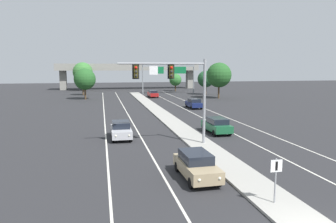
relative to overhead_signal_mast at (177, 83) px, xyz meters
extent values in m
cube|color=#9E9B93|center=(2.07, 2.51, -5.26)|extent=(2.40, 110.00, 0.15)
cube|color=silver|center=(-2.63, 9.51, -5.33)|extent=(0.14, 100.00, 0.01)
cube|color=silver|center=(6.77, 9.51, -5.33)|extent=(0.14, 100.00, 0.01)
cube|color=silver|center=(-5.93, 9.51, -5.33)|extent=(0.14, 100.00, 0.01)
cube|color=silver|center=(10.07, 9.51, -5.33)|extent=(0.14, 100.00, 0.01)
cylinder|color=gray|center=(2.36, 0.01, -1.59)|extent=(0.24, 0.24, 7.20)
cylinder|color=gray|center=(-1.28, 0.01, 1.61)|extent=(7.28, 0.16, 0.16)
cube|color=black|center=(-0.55, 0.05, 0.96)|extent=(0.56, 0.06, 1.20)
cube|color=#38330F|center=(-0.55, 0.01, 0.96)|extent=(0.32, 0.32, 1.00)
sphere|color=red|center=(-0.55, -0.16, 1.28)|extent=(0.22, 0.22, 0.22)
sphere|color=#282828|center=(-0.55, -0.16, 0.96)|extent=(0.22, 0.22, 0.22)
sphere|color=#282828|center=(-0.55, -0.16, 0.64)|extent=(0.22, 0.22, 0.22)
cube|color=black|center=(-3.46, 0.05, 0.96)|extent=(0.56, 0.06, 1.20)
cube|color=#38330F|center=(-3.46, 0.01, 0.96)|extent=(0.32, 0.32, 1.00)
sphere|color=red|center=(-3.46, -0.16, 1.28)|extent=(0.22, 0.22, 0.22)
sphere|color=#282828|center=(-3.46, -0.16, 0.96)|extent=(0.22, 0.22, 0.22)
sphere|color=#282828|center=(-3.46, -0.16, 0.64)|extent=(0.22, 0.22, 0.22)
cube|color=white|center=(-2.01, -0.01, 1.06)|extent=(0.70, 0.04, 0.70)
cylinder|color=gray|center=(1.85, -12.50, -4.09)|extent=(0.08, 0.08, 2.20)
cube|color=white|center=(1.85, -12.53, -3.34)|extent=(0.60, 0.03, 0.60)
cube|color=black|center=(1.85, -12.55, -3.34)|extent=(0.12, 0.01, 0.44)
cube|color=tan|center=(-0.74, -8.08, -4.67)|extent=(1.90, 4.44, 0.70)
cube|color=black|center=(-0.74, -7.86, -4.04)|extent=(1.64, 2.41, 0.56)
sphere|color=#EAE5C6|center=(-0.11, -10.24, -4.62)|extent=(0.18, 0.18, 0.18)
sphere|color=#EAE5C6|center=(-1.26, -10.27, -4.62)|extent=(0.18, 0.18, 0.18)
cylinder|color=black|center=(0.10, -9.56, -5.02)|extent=(0.24, 0.65, 0.64)
cylinder|color=black|center=(-1.50, -9.59, -5.02)|extent=(0.24, 0.65, 0.64)
cylinder|color=black|center=(0.03, -6.56, -5.02)|extent=(0.24, 0.65, 0.64)
cylinder|color=black|center=(-1.57, -6.59, -5.02)|extent=(0.24, 0.65, 0.64)
cube|color=#B7B7BC|center=(-4.52, 3.83, -4.67)|extent=(1.82, 4.41, 0.70)
cube|color=black|center=(-4.52, 4.05, -4.04)|extent=(1.59, 2.38, 0.56)
sphere|color=#EAE5C6|center=(-3.95, 1.64, -4.62)|extent=(0.18, 0.18, 0.18)
sphere|color=#EAE5C6|center=(-5.10, 1.65, -4.62)|extent=(0.18, 0.18, 0.18)
cylinder|color=black|center=(-3.72, 2.32, -5.02)|extent=(0.22, 0.64, 0.64)
cylinder|color=black|center=(-5.32, 2.33, -5.02)|extent=(0.22, 0.64, 0.64)
cylinder|color=black|center=(-3.71, 5.32, -5.02)|extent=(0.22, 0.64, 0.64)
cylinder|color=black|center=(-5.31, 5.33, -5.02)|extent=(0.22, 0.64, 0.64)
cube|color=#195633|center=(5.15, 4.39, -4.67)|extent=(1.92, 4.45, 0.70)
cube|color=black|center=(5.16, 4.17, -4.04)|extent=(1.65, 2.42, 0.56)
sphere|color=#EAE5C6|center=(4.52, 6.56, -4.62)|extent=(0.18, 0.18, 0.18)
sphere|color=#EAE5C6|center=(5.67, 6.59, -4.62)|extent=(0.18, 0.18, 0.18)
cylinder|color=black|center=(4.31, 5.87, -5.02)|extent=(0.24, 0.65, 0.64)
cylinder|color=black|center=(5.91, 5.91, -5.02)|extent=(0.24, 0.65, 0.64)
cylinder|color=black|center=(4.39, 2.87, -5.02)|extent=(0.24, 0.65, 0.64)
cylinder|color=black|center=(5.99, 2.91, -5.02)|extent=(0.24, 0.65, 0.64)
cube|color=#141E4C|center=(8.47, 23.78, -4.67)|extent=(1.85, 4.42, 0.70)
cube|color=black|center=(8.47, 23.56, -4.04)|extent=(1.61, 2.39, 0.56)
sphere|color=#EAE5C6|center=(7.87, 25.96, -4.62)|extent=(0.18, 0.18, 0.18)
sphere|color=#EAE5C6|center=(9.02, 25.97, -4.62)|extent=(0.18, 0.18, 0.18)
cylinder|color=black|center=(7.65, 25.28, -5.02)|extent=(0.23, 0.64, 0.64)
cylinder|color=black|center=(9.25, 25.29, -5.02)|extent=(0.23, 0.64, 0.64)
cylinder|color=black|center=(7.68, 22.28, -5.02)|extent=(0.23, 0.64, 0.64)
cylinder|color=black|center=(9.28, 22.29, -5.02)|extent=(0.23, 0.64, 0.64)
cube|color=maroon|center=(4.90, 43.73, -4.67)|extent=(1.89, 4.44, 0.70)
cube|color=black|center=(4.91, 43.51, -4.04)|extent=(1.63, 2.41, 0.56)
sphere|color=#EAE5C6|center=(4.28, 45.90, -4.62)|extent=(0.18, 0.18, 0.18)
sphere|color=#EAE5C6|center=(5.43, 45.93, -4.62)|extent=(0.18, 0.18, 0.18)
cylinder|color=black|center=(4.07, 45.22, -5.02)|extent=(0.23, 0.64, 0.64)
cylinder|color=black|center=(5.67, 45.25, -5.02)|extent=(0.23, 0.64, 0.64)
cylinder|color=black|center=(4.13, 42.22, -5.02)|extent=(0.23, 0.64, 0.64)
cylinder|color=black|center=(5.73, 42.25, -5.02)|extent=(0.23, 0.64, 0.64)
cylinder|color=gray|center=(3.77, 52.27, -1.59)|extent=(0.28, 0.28, 7.50)
cylinder|color=gray|center=(16.77, 52.27, -1.59)|extent=(0.28, 0.28, 7.50)
cube|color=gray|center=(10.27, 52.27, 1.76)|extent=(13.00, 0.36, 0.70)
cube|color=#0F6033|center=(7.41, 52.07, 0.56)|extent=(3.20, 0.08, 1.70)
cube|color=#0F6033|center=(13.13, 52.07, 0.56)|extent=(3.20, 0.08, 1.70)
cube|color=gray|center=(2.07, 72.22, 0.86)|extent=(42.40, 6.40, 1.10)
cube|color=gray|center=(2.07, 69.22, 1.86)|extent=(42.40, 0.36, 0.90)
cube|color=gray|center=(-17.13, 72.22, -2.51)|extent=(1.80, 2.40, 5.65)
cube|color=gray|center=(21.27, 72.22, -2.51)|extent=(1.80, 2.40, 5.65)
cylinder|color=#4C3823|center=(18.33, 38.50, -3.90)|extent=(0.36, 0.36, 2.88)
sphere|color=#235623|center=(18.33, 38.50, -0.35)|extent=(5.27, 5.27, 5.27)
cylinder|color=#4C3823|center=(-10.51, 52.78, -4.39)|extent=(0.36, 0.36, 1.90)
sphere|color=#2D6B2D|center=(-10.51, 52.78, -2.05)|extent=(3.47, 3.47, 3.47)
cylinder|color=#4C3823|center=(18.58, 47.98, -4.24)|extent=(0.36, 0.36, 2.20)
sphere|color=#1E4C28|center=(18.58, 47.98, -1.52)|extent=(4.03, 4.03, 4.03)
cylinder|color=#4C3823|center=(13.89, 60.25, -4.42)|extent=(0.36, 0.36, 1.83)
sphere|color=#2D6B2D|center=(13.89, 60.25, -2.16)|extent=(3.35, 3.35, 3.35)
cylinder|color=#4C3823|center=(-9.51, 42.06, -4.12)|extent=(0.36, 0.36, 2.43)
sphere|color=#235623|center=(-9.51, 42.06, -1.14)|extent=(4.43, 4.43, 4.43)
cylinder|color=#4C3823|center=(-11.23, 67.37, -3.82)|extent=(0.36, 0.36, 3.02)
sphere|color=#387533|center=(-11.23, 67.37, -0.10)|extent=(5.53, 5.53, 5.53)
camera|label=1|loc=(-6.21, -25.82, 1.33)|focal=34.07mm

